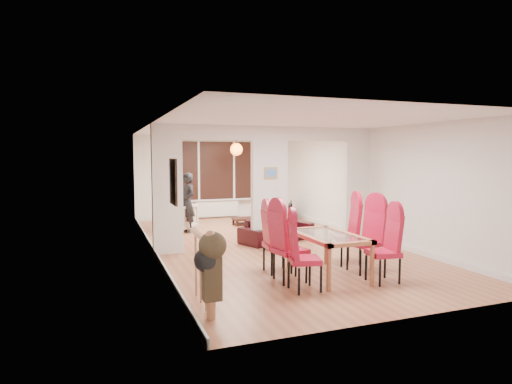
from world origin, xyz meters
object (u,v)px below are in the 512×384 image
dining_chair_rb (364,238)px  sofa (277,230)px  dining_table (327,255)px  dining_chair_lb (290,245)px  television (288,211)px  bowl (255,217)px  bottle (252,213)px  armchair (178,217)px  dining_chair_rc (345,232)px  dining_chair_ra (383,247)px  dining_chair_lc (278,240)px  person (187,203)px  coffee_table (248,221)px  dining_chair_la (305,254)px

dining_chair_rb → sofa: size_ratio=0.64×
dining_table → dining_chair_lb: bearing=-177.5°
television → bowl: size_ratio=4.12×
bottle → armchair: bearing=-175.6°
dining_chair_rb → dining_chair_rc: (0.00, 0.59, -0.01)m
dining_chair_lb → dining_chair_ra: size_ratio=1.05×
sofa → bowl: size_ratio=8.05×
dining_chair_lc → dining_table: bearing=-32.7°
dining_chair_ra → dining_chair_rc: 1.20m
dining_chair_lb → bowl: (1.36, 5.34, -0.35)m
bottle → bowl: size_ratio=1.23×
armchair → dining_chair_rc: bearing=-16.6°
sofa → bottle: sofa is taller
person → coffee_table: 2.05m
dining_chair_rc → sofa: bearing=111.9°
dining_table → dining_chair_rb: bearing=2.2°
dining_table → sofa: bearing=82.9°
dining_chair_lc → bottle: (1.23, 4.73, -0.21)m
armchair → dining_chair_lb: bearing=-34.0°
armchair → bowl: bearing=52.0°
sofa → bottle: 2.29m
dining_chair_lb → dining_table: bearing=-7.3°
bottle → bowl: bottle is taller
armchair → coffee_table: (2.05, 0.27, -0.25)m
dining_chair_lc → coffee_table: (1.16, 4.83, -0.45)m
bottle → coffee_table: bearing=124.6°
dining_chair_rc → sofa: (-0.36, 2.35, -0.31)m
dining_table → dining_chair_lb: size_ratio=1.29×
dining_table → coffee_table: bearing=84.7°
dining_chair_rb → armchair: (-2.27, 5.06, -0.23)m
dining_chair_rc → sofa: size_ratio=0.63×
dining_chair_rc → dining_chair_rb: bearing=-77.1°
dining_chair_rb → dining_chair_ra: bearing=-110.5°
dining_table → television: (2.01, 5.95, -0.08)m
dining_chair_ra → bottle: size_ratio=3.97×
dining_table → bottle: bearing=83.8°
dining_chair_ra → armchair: 6.09m
sofa → dining_chair_la: bearing=-127.7°
dining_chair_rc → dining_chair_lc: bearing=-162.8°
sofa → dining_chair_lb: bearing=-130.4°
dining_chair_rb → bottle: 5.23m
dining_chair_lb → bottle: size_ratio=4.18×
sofa → bottle: size_ratio=6.56×
dining_table → person: (-1.36, 4.80, 0.42)m
dining_chair_lb → dining_chair_rb: (1.40, 0.06, 0.01)m
bottle → dining_table: bearing=-96.2°
dining_chair_lc → dining_chair_la: bearing=-85.2°
dining_chair_la → dining_chair_rb: 1.50m
dining_chair_la → dining_chair_rc: size_ratio=0.93×
coffee_table → bowl: bearing=-15.7°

